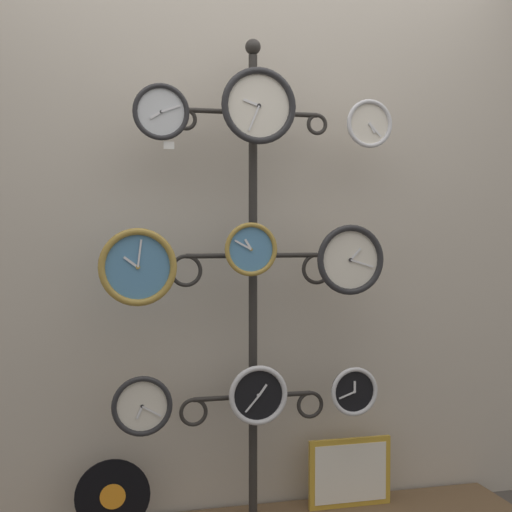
% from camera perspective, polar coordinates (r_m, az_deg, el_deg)
% --- Properties ---
extents(shop_wall, '(4.40, 0.04, 2.80)m').
position_cam_1_polar(shop_wall, '(3.02, -0.98, 5.35)').
color(shop_wall, '#BCB2A3').
rests_on(shop_wall, ground_plane).
extents(display_stand, '(0.67, 0.35, 1.99)m').
position_cam_1_polar(display_stand, '(2.92, -0.24, -8.75)').
color(display_stand, '#282623').
rests_on(display_stand, ground_plane).
extents(clock_top_left, '(0.21, 0.04, 0.21)m').
position_cam_1_polar(clock_top_left, '(2.75, -7.62, 11.34)').
color(clock_top_left, silver).
extents(clock_top_center, '(0.29, 0.04, 0.29)m').
position_cam_1_polar(clock_top_center, '(2.79, 0.21, 11.91)').
color(clock_top_center, silver).
extents(clock_top_right, '(0.20, 0.04, 0.20)m').
position_cam_1_polar(clock_top_right, '(2.97, 9.02, 10.40)').
color(clock_top_right, silver).
extents(clock_middle_left, '(0.29, 0.04, 0.29)m').
position_cam_1_polar(clock_middle_left, '(2.68, -9.44, -0.88)').
color(clock_middle_left, '#4C84B2').
extents(clock_middle_center, '(0.21, 0.04, 0.21)m').
position_cam_1_polar(clock_middle_center, '(2.76, -0.43, 0.54)').
color(clock_middle_center, '#4C84B2').
extents(clock_middle_right, '(0.28, 0.04, 0.28)m').
position_cam_1_polar(clock_middle_right, '(2.88, 7.54, -0.31)').
color(clock_middle_right, silver).
extents(clock_bottom_left, '(0.23, 0.04, 0.23)m').
position_cam_1_polar(clock_bottom_left, '(2.79, -9.11, -11.75)').
color(clock_bottom_left, silver).
extents(clock_bottom_center, '(0.24, 0.04, 0.24)m').
position_cam_1_polar(clock_bottom_center, '(2.86, 0.21, -11.06)').
color(clock_bottom_center, black).
extents(clock_bottom_right, '(0.20, 0.04, 0.20)m').
position_cam_1_polar(clock_bottom_right, '(2.97, 7.83, -10.67)').
color(clock_bottom_right, black).
extents(vinyl_record, '(0.29, 0.01, 0.29)m').
position_cam_1_polar(vinyl_record, '(2.94, -11.40, -18.33)').
color(vinyl_record, black).
rests_on(vinyl_record, low_shelf).
extents(picture_frame, '(0.36, 0.02, 0.29)m').
position_cam_1_polar(picture_frame, '(3.16, 7.53, -16.80)').
color(picture_frame, gold).
rests_on(picture_frame, low_shelf).
extents(price_tag_upper, '(0.04, 0.00, 0.03)m').
position_cam_1_polar(price_tag_upper, '(2.74, -6.98, 8.79)').
color(price_tag_upper, white).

